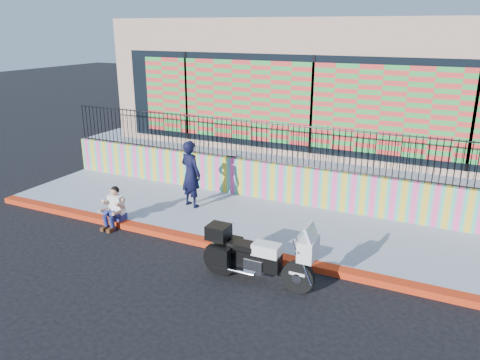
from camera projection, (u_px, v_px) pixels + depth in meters
The scene contains 10 objects.
ground at pixel (252, 255), 10.74m from camera, with size 90.00×90.00×0.00m, color black.
red_curb at pixel (252, 252), 10.71m from camera, with size 16.00×0.30×0.15m, color #A9280C.
sidewalk at pixel (278, 226), 12.13m from camera, with size 16.00×3.00×0.15m, color gray.
mural_wall at pixel (299, 185), 13.30m from camera, with size 16.00×0.20×1.10m, color #FF4394.
metal_fence at pixel (301, 146), 12.94m from camera, with size 15.80×0.04×1.20m, color black, non-canonical shape.
elevated_platform at pixel (343, 148), 17.68m from camera, with size 16.00×10.00×1.25m, color gray.
storefront_building at pixel (346, 78), 16.67m from camera, with size 14.00×8.06×4.00m.
police_motorcycle at pixel (256, 255), 9.44m from camera, with size 2.37×0.78×1.47m.
police_officer at pixel (191, 174), 13.00m from camera, with size 0.69×0.45×1.89m, color black.
seated_man at pixel (113, 211), 12.10m from camera, with size 0.54×0.71×1.06m.
Camera 1 is at (3.96, -8.81, 5.01)m, focal length 35.00 mm.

